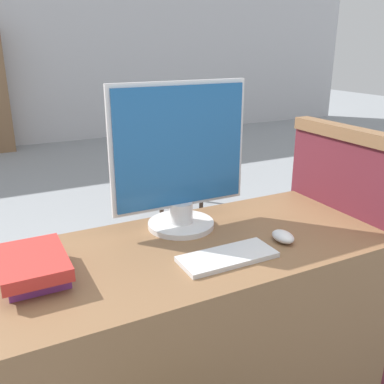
{
  "coord_description": "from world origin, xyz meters",
  "views": [
    {
      "loc": [
        -0.52,
        -0.86,
        1.42
      ],
      "look_at": [
        0.05,
        0.27,
        0.98
      ],
      "focal_mm": 40.0,
      "sensor_mm": 36.0,
      "label": 1
    }
  ],
  "objects_px": {
    "mouse": "(283,237)",
    "far_chair": "(168,151)",
    "book_stack": "(34,266)",
    "keyboard": "(228,257)",
    "monitor": "(180,160)"
  },
  "relations": [
    {
      "from": "monitor",
      "to": "mouse",
      "type": "xyz_separation_m",
      "value": [
        0.26,
        -0.28,
        -0.24
      ]
    },
    {
      "from": "mouse",
      "to": "book_stack",
      "type": "height_order",
      "value": "book_stack"
    },
    {
      "from": "keyboard",
      "to": "mouse",
      "type": "relative_size",
      "value": 3.35
    },
    {
      "from": "book_stack",
      "to": "monitor",
      "type": "bearing_deg",
      "value": 15.02
    },
    {
      "from": "mouse",
      "to": "far_chair",
      "type": "bearing_deg",
      "value": 75.61
    },
    {
      "from": "monitor",
      "to": "mouse",
      "type": "height_order",
      "value": "monitor"
    },
    {
      "from": "monitor",
      "to": "keyboard",
      "type": "height_order",
      "value": "monitor"
    },
    {
      "from": "mouse",
      "to": "far_chair",
      "type": "height_order",
      "value": "far_chair"
    },
    {
      "from": "mouse",
      "to": "book_stack",
      "type": "xyz_separation_m",
      "value": [
        -0.8,
        0.13,
        0.02
      ]
    },
    {
      "from": "far_chair",
      "to": "mouse",
      "type": "bearing_deg",
      "value": -159.59
    },
    {
      "from": "monitor",
      "to": "far_chair",
      "type": "distance_m",
      "value": 2.29
    },
    {
      "from": "keyboard",
      "to": "mouse",
      "type": "height_order",
      "value": "mouse"
    },
    {
      "from": "monitor",
      "to": "mouse",
      "type": "distance_m",
      "value": 0.45
    },
    {
      "from": "book_stack",
      "to": "far_chair",
      "type": "distance_m",
      "value": 2.63
    },
    {
      "from": "keyboard",
      "to": "book_stack",
      "type": "height_order",
      "value": "book_stack"
    }
  ]
}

